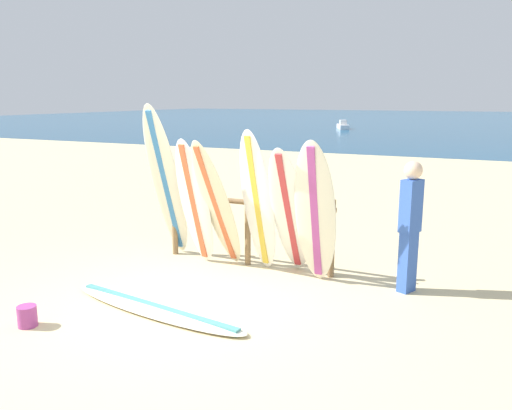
{
  "coord_description": "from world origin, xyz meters",
  "views": [
    {
      "loc": [
        3.33,
        -5.01,
        2.53
      ],
      "look_at": [
        0.01,
        2.15,
        0.88
      ],
      "focal_mm": 36.33,
      "sensor_mm": 36.0,
      "label": 1
    }
  ],
  "objects_px": {
    "surfboard_rack": "(248,219)",
    "surfboard_leaning_left": "(194,202)",
    "surfboard_leaning_center": "(258,202)",
    "surfboard_leaning_right": "(315,213)",
    "surfboard_lying_on_sand": "(156,308)",
    "surfboard_leaning_far_left": "(166,183)",
    "surfboard_leaning_center_left": "(217,205)",
    "sand_bucket": "(27,316)",
    "small_boat_offshore": "(343,126)",
    "surfboard_leaning_center_right": "(289,212)",
    "beachgoer_standing": "(410,221)"
  },
  "relations": [
    {
      "from": "sand_bucket",
      "to": "surfboard_leaning_far_left",
      "type": "bearing_deg",
      "value": 89.4
    },
    {
      "from": "surfboard_leaning_far_left",
      "to": "surfboard_lying_on_sand",
      "type": "distance_m",
      "value": 2.37
    },
    {
      "from": "surfboard_leaning_center_right",
      "to": "sand_bucket",
      "type": "height_order",
      "value": "surfboard_leaning_center_right"
    },
    {
      "from": "surfboard_leaning_center_right",
      "to": "beachgoer_standing",
      "type": "distance_m",
      "value": 1.63
    },
    {
      "from": "surfboard_lying_on_sand",
      "to": "small_boat_offshore",
      "type": "bearing_deg",
      "value": 102.16
    },
    {
      "from": "surfboard_leaning_center_right",
      "to": "surfboard_lying_on_sand",
      "type": "distance_m",
      "value": 2.26
    },
    {
      "from": "surfboard_leaning_center_right",
      "to": "surfboard_lying_on_sand",
      "type": "relative_size",
      "value": 0.7
    },
    {
      "from": "sand_bucket",
      "to": "surfboard_leaning_center_right",
      "type": "bearing_deg",
      "value": 53.08
    },
    {
      "from": "surfboard_rack",
      "to": "surfboard_lying_on_sand",
      "type": "distance_m",
      "value": 2.18
    },
    {
      "from": "surfboard_leaning_center_right",
      "to": "surfboard_lying_on_sand",
      "type": "bearing_deg",
      "value": -119.72
    },
    {
      "from": "surfboard_leaning_right",
      "to": "surfboard_lying_on_sand",
      "type": "xyz_separation_m",
      "value": [
        -1.45,
        -1.66,
        -0.97
      ]
    },
    {
      "from": "surfboard_leaning_left",
      "to": "sand_bucket",
      "type": "distance_m",
      "value": 2.86
    },
    {
      "from": "beachgoer_standing",
      "to": "surfboard_lying_on_sand",
      "type": "bearing_deg",
      "value": -143.81
    },
    {
      "from": "surfboard_leaning_left",
      "to": "surfboard_leaning_center",
      "type": "height_order",
      "value": "surfboard_leaning_center"
    },
    {
      "from": "surfboard_lying_on_sand",
      "to": "beachgoer_standing",
      "type": "height_order",
      "value": "beachgoer_standing"
    },
    {
      "from": "surfboard_leaning_center_left",
      "to": "surfboard_lying_on_sand",
      "type": "xyz_separation_m",
      "value": [
        0.05,
        -1.65,
        -0.95
      ]
    },
    {
      "from": "surfboard_lying_on_sand",
      "to": "sand_bucket",
      "type": "xyz_separation_m",
      "value": [
        -1.05,
        -0.96,
        0.08
      ]
    },
    {
      "from": "surfboard_leaning_left",
      "to": "surfboard_leaning_center",
      "type": "distance_m",
      "value": 1.01
    },
    {
      "from": "surfboard_leaning_left",
      "to": "surfboard_lying_on_sand",
      "type": "height_order",
      "value": "surfboard_leaning_left"
    },
    {
      "from": "surfboard_leaning_center_left",
      "to": "surfboard_lying_on_sand",
      "type": "height_order",
      "value": "surfboard_leaning_center_left"
    },
    {
      "from": "surfboard_leaning_center_left",
      "to": "surfboard_lying_on_sand",
      "type": "relative_size",
      "value": 0.72
    },
    {
      "from": "surfboard_lying_on_sand",
      "to": "surfboard_rack",
      "type": "bearing_deg",
      "value": 83.18
    },
    {
      "from": "surfboard_leaning_center_left",
      "to": "beachgoer_standing",
      "type": "bearing_deg",
      "value": 5.99
    },
    {
      "from": "surfboard_rack",
      "to": "surfboard_leaning_center_left",
      "type": "relative_size",
      "value": 1.39
    },
    {
      "from": "surfboard_leaning_center_right",
      "to": "small_boat_offshore",
      "type": "distance_m",
      "value": 36.04
    },
    {
      "from": "surfboard_leaning_left",
      "to": "surfboard_rack",
      "type": "bearing_deg",
      "value": 26.18
    },
    {
      "from": "surfboard_leaning_center_left",
      "to": "sand_bucket",
      "type": "distance_m",
      "value": 2.93
    },
    {
      "from": "surfboard_leaning_right",
      "to": "beachgoer_standing",
      "type": "xyz_separation_m",
      "value": [
        1.2,
        0.28,
        -0.05
      ]
    },
    {
      "from": "surfboard_leaning_center_right",
      "to": "beachgoer_standing",
      "type": "xyz_separation_m",
      "value": [
        1.62,
        0.14,
        0.0
      ]
    },
    {
      "from": "surfboard_rack",
      "to": "beachgoer_standing",
      "type": "height_order",
      "value": "beachgoer_standing"
    },
    {
      "from": "surfboard_leaning_far_left",
      "to": "surfboard_leaning_right",
      "type": "relative_size",
      "value": 1.22
    },
    {
      "from": "sand_bucket",
      "to": "surfboard_rack",
      "type": "bearing_deg",
      "value": 66.82
    },
    {
      "from": "surfboard_leaning_center_right",
      "to": "small_boat_offshore",
      "type": "bearing_deg",
      "value": 104.35
    },
    {
      "from": "surfboard_leaning_center_left",
      "to": "surfboard_leaning_center_right",
      "type": "relative_size",
      "value": 1.04
    },
    {
      "from": "surfboard_rack",
      "to": "surfboard_leaning_left",
      "type": "distance_m",
      "value": 0.84
    },
    {
      "from": "surfboard_leaning_left",
      "to": "surfboard_lying_on_sand",
      "type": "distance_m",
      "value": 2.0
    },
    {
      "from": "surfboard_leaning_center",
      "to": "small_boat_offshore",
      "type": "distance_m",
      "value": 35.91
    },
    {
      "from": "beachgoer_standing",
      "to": "surfboard_leaning_center_right",
      "type": "bearing_deg",
      "value": -174.96
    },
    {
      "from": "surfboard_leaning_far_left",
      "to": "surfboard_leaning_center",
      "type": "height_order",
      "value": "surfboard_leaning_far_left"
    },
    {
      "from": "surfboard_leaning_center",
      "to": "surfboard_leaning_center_right",
      "type": "bearing_deg",
      "value": -1.58
    },
    {
      "from": "surfboard_leaning_far_left",
      "to": "surfboard_leaning_center_left",
      "type": "xyz_separation_m",
      "value": [
        0.96,
        -0.13,
        -0.24
      ]
    },
    {
      "from": "small_boat_offshore",
      "to": "beachgoer_standing",
      "type": "bearing_deg",
      "value": -73.12
    },
    {
      "from": "surfboard_leaning_far_left",
      "to": "surfboard_lying_on_sand",
      "type": "height_order",
      "value": "surfboard_leaning_far_left"
    },
    {
      "from": "surfboard_leaning_center",
      "to": "surfboard_lying_on_sand",
      "type": "distance_m",
      "value": 2.14
    },
    {
      "from": "surfboard_leaning_right",
      "to": "beachgoer_standing",
      "type": "distance_m",
      "value": 1.23
    },
    {
      "from": "surfboard_leaning_center_left",
      "to": "surfboard_leaning_center",
      "type": "height_order",
      "value": "surfboard_leaning_center"
    },
    {
      "from": "surfboard_leaning_center_right",
      "to": "sand_bucket",
      "type": "xyz_separation_m",
      "value": [
        -2.07,
        -2.75,
        -0.83
      ]
    },
    {
      "from": "surfboard_rack",
      "to": "small_boat_offshore",
      "type": "distance_m",
      "value": 35.6
    },
    {
      "from": "surfboard_leaning_left",
      "to": "small_boat_offshore",
      "type": "relative_size",
      "value": 0.73
    },
    {
      "from": "beachgoer_standing",
      "to": "surfboard_leaning_far_left",
      "type": "bearing_deg",
      "value": -177.55
    }
  ]
}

